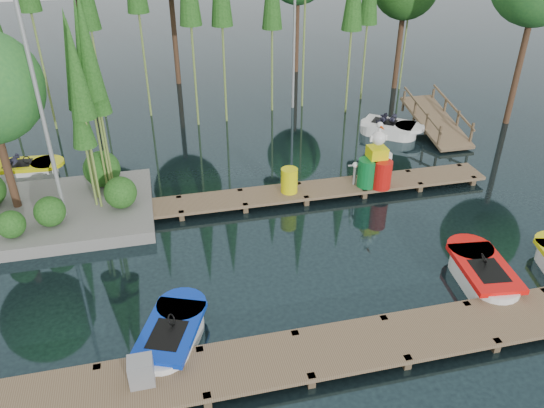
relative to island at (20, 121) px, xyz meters
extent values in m
plane|color=#192A2E|center=(6.30, -3.29, -3.18)|extent=(90.00, 90.00, 0.00)
cube|color=brown|center=(6.30, -7.79, -2.93)|extent=(18.00, 1.50, 0.10)
cube|color=brown|center=(2.00, -7.16, -3.13)|extent=(0.16, 0.16, 0.50)
cube|color=brown|center=(4.15, -8.42, -3.13)|extent=(0.16, 0.16, 0.50)
cube|color=brown|center=(4.15, -7.16, -3.13)|extent=(0.16, 0.16, 0.50)
cube|color=brown|center=(6.30, -8.42, -3.13)|extent=(0.16, 0.16, 0.50)
cube|color=brown|center=(6.30, -7.16, -3.13)|extent=(0.16, 0.16, 0.50)
cube|color=brown|center=(8.45, -8.42, -3.13)|extent=(0.16, 0.16, 0.50)
cube|color=brown|center=(8.45, -7.16, -3.13)|extent=(0.16, 0.16, 0.50)
cube|color=brown|center=(10.60, -8.42, -3.13)|extent=(0.16, 0.16, 0.50)
cube|color=brown|center=(10.60, -7.16, -3.13)|extent=(0.16, 0.16, 0.50)
cube|color=brown|center=(12.75, -7.16, -3.13)|extent=(0.16, 0.16, 0.50)
cube|color=brown|center=(7.30, -0.79, -2.93)|extent=(15.00, 1.20, 0.10)
cube|color=brown|center=(0.20, -1.27, -3.13)|extent=(0.16, 0.16, 0.50)
cube|color=brown|center=(0.20, -0.31, -3.13)|extent=(0.16, 0.16, 0.50)
cube|color=brown|center=(2.23, -1.27, -3.13)|extent=(0.16, 0.16, 0.50)
cube|color=brown|center=(2.23, -0.31, -3.13)|extent=(0.16, 0.16, 0.50)
cube|color=brown|center=(4.26, -1.27, -3.13)|extent=(0.16, 0.16, 0.50)
cube|color=brown|center=(4.26, -0.31, -3.13)|extent=(0.16, 0.16, 0.50)
cube|color=brown|center=(6.28, -1.27, -3.13)|extent=(0.16, 0.16, 0.50)
cube|color=brown|center=(6.28, -0.31, -3.13)|extent=(0.16, 0.16, 0.50)
cube|color=brown|center=(8.31, -1.27, -3.13)|extent=(0.16, 0.16, 0.50)
cube|color=brown|center=(8.31, -0.31, -3.13)|extent=(0.16, 0.16, 0.50)
cube|color=brown|center=(10.34, -1.27, -3.13)|extent=(0.16, 0.16, 0.50)
cube|color=brown|center=(10.34, -0.31, -3.13)|extent=(0.16, 0.16, 0.50)
cube|color=brown|center=(12.37, -1.27, -3.13)|extent=(0.16, 0.16, 0.50)
cube|color=brown|center=(12.37, -0.31, -3.13)|extent=(0.16, 0.16, 0.50)
cube|color=brown|center=(14.40, -1.27, -3.13)|extent=(0.16, 0.16, 0.50)
cube|color=brown|center=(14.40, -0.31, -3.13)|extent=(0.16, 0.16, 0.50)
cube|color=slate|center=(0.30, -0.29, -3.00)|extent=(6.20, 4.20, 0.42)
sphere|color=#265B1C|center=(0.50, -1.29, -2.34)|extent=(0.90, 0.90, 0.90)
sphere|color=#265B1C|center=(1.90, 0.91, -2.19)|extent=(1.20, 1.20, 1.20)
sphere|color=#265B1C|center=(-0.50, -1.69, -2.39)|extent=(0.80, 0.80, 0.80)
sphere|color=#265B1C|center=(2.50, -0.69, -2.29)|extent=(1.00, 1.00, 1.00)
cylinder|color=#442C1D|center=(-0.70, 0.11, -1.18)|extent=(0.24, 0.24, 3.60)
cylinder|color=olive|center=(2.04, 0.27, -0.22)|extent=(0.07, 0.07, 5.93)
cone|color=#265B1C|center=(2.04, 0.27, 1.86)|extent=(0.70, 0.70, 2.97)
cylinder|color=olive|center=(1.73, 0.11, -0.35)|extent=(0.07, 0.07, 5.66)
cone|color=#265B1C|center=(1.73, 0.11, 1.63)|extent=(0.70, 0.70, 2.83)
cylinder|color=olive|center=(2.23, 0.30, -0.57)|extent=(0.07, 0.07, 5.22)
cone|color=#265B1C|center=(2.23, 0.30, 1.26)|extent=(0.70, 0.70, 2.61)
cylinder|color=olive|center=(1.85, -0.51, -0.42)|extent=(0.07, 0.07, 5.53)
cone|color=#265B1C|center=(1.85, -0.51, 1.52)|extent=(0.70, 0.70, 2.76)
cylinder|color=olive|center=(1.71, -0.39, -1.18)|extent=(0.07, 0.07, 4.01)
cone|color=#265B1C|center=(1.71, -0.39, 0.23)|extent=(0.70, 0.70, 2.01)
cylinder|color=olive|center=(2.17, 0.16, -0.13)|extent=(0.07, 0.07, 6.11)
cone|color=#265B1C|center=(2.17, 0.16, 2.01)|extent=(0.70, 0.70, 3.05)
cylinder|color=#442C1D|center=(19.04, 3.61, -0.15)|extent=(0.26, 0.26, 6.06)
cylinder|color=#442C1D|center=(16.28, 9.35, -0.67)|extent=(0.26, 0.26, 5.02)
cylinder|color=#442C1D|center=(12.04, 13.41, -0.53)|extent=(0.26, 0.26, 5.31)
cylinder|color=#442C1D|center=(5.30, 12.74, 0.05)|extent=(0.26, 0.26, 6.46)
cylinder|color=#442C1D|center=(0.88, 12.71, 0.24)|extent=(0.26, 0.26, 6.85)
cylinder|color=olive|center=(-0.41, 7.53, 1.65)|extent=(0.09, 0.09, 9.66)
cylinder|color=olive|center=(1.62, 8.54, 0.66)|extent=(0.09, 0.09, 7.69)
cylinder|color=olive|center=(3.67, 8.19, 1.31)|extent=(0.09, 0.09, 8.99)
cylinder|color=olive|center=(5.66, 6.58, 1.03)|extent=(0.09, 0.09, 8.44)
cylinder|color=olive|center=(6.95, 6.71, 0.93)|extent=(0.09, 0.09, 8.22)
cylinder|color=olive|center=(9.25, 7.58, 0.52)|extent=(0.09, 0.09, 7.41)
cylinder|color=olive|center=(12.54, 6.54, 0.52)|extent=(0.09, 0.09, 7.40)
cylinder|color=olive|center=(13.93, 8.13, 0.39)|extent=(0.09, 0.09, 7.14)
cylinder|color=olive|center=(16.47, 9.13, 1.12)|extent=(0.09, 0.09, 8.61)
cylinder|color=gray|center=(0.80, -0.79, 0.32)|extent=(0.12, 0.12, 7.00)
cylinder|color=gray|center=(10.30, 7.71, 0.32)|extent=(0.12, 0.12, 7.00)
cube|color=brown|center=(15.30, 3.21, -2.63)|extent=(1.50, 3.94, 0.95)
cube|color=brown|center=(14.60, 1.61, -2.59)|extent=(0.08, 0.08, 0.90)
cube|color=brown|center=(14.60, 2.71, -2.48)|extent=(0.08, 0.08, 0.90)
cube|color=brown|center=(14.60, 3.81, -2.37)|extent=(0.08, 0.08, 0.90)
cube|color=brown|center=(14.60, 4.91, -2.26)|extent=(0.08, 0.08, 0.90)
cube|color=brown|center=(14.60, 3.21, -2.03)|extent=(0.06, 3.54, 0.83)
cube|color=brown|center=(16.00, 1.61, -2.59)|extent=(0.08, 0.08, 0.90)
cube|color=brown|center=(16.00, 2.71, -2.48)|extent=(0.08, 0.08, 0.90)
cube|color=brown|center=(16.00, 3.81, -2.37)|extent=(0.08, 0.08, 0.90)
cube|color=brown|center=(16.00, 4.91, -2.26)|extent=(0.08, 0.08, 0.90)
cube|color=brown|center=(16.00, 3.21, -2.03)|extent=(0.06, 3.54, 0.83)
cube|color=white|center=(3.57, -6.63, -2.99)|extent=(1.50, 1.51, 0.53)
cylinder|color=white|center=(3.79, -6.10, -2.99)|extent=(1.50, 1.50, 0.53)
cylinder|color=white|center=(3.35, -7.17, -2.99)|extent=(1.50, 1.50, 0.53)
cube|color=#072EB3|center=(3.57, -6.63, -2.71)|extent=(1.84, 2.29, 0.13)
cylinder|color=#072EB3|center=(3.89, -5.86, -2.71)|extent=(1.53, 1.53, 0.13)
cube|color=black|center=(3.50, -6.81, -2.66)|extent=(1.02, 1.15, 0.06)
torus|color=black|center=(3.62, -6.50, -2.51)|extent=(0.23, 0.30, 0.25)
cube|color=white|center=(11.63, -6.24, -2.98)|extent=(1.35, 1.36, 0.55)
cylinder|color=white|center=(11.70, -5.63, -2.98)|extent=(1.35, 1.35, 0.55)
cylinder|color=white|center=(11.55, -6.84, -2.98)|extent=(1.35, 1.35, 0.55)
cube|color=red|center=(11.63, -6.24, -2.68)|extent=(1.48, 2.24, 0.14)
cylinder|color=red|center=(11.73, -5.36, -2.68)|extent=(1.37, 1.37, 0.14)
cube|color=black|center=(11.60, -6.44, -2.63)|extent=(0.86, 1.08, 0.06)
torus|color=black|center=(11.64, -6.09, -2.48)|extent=(0.18, 0.29, 0.27)
cube|color=white|center=(-0.97, 3.01, -3.00)|extent=(1.21, 1.20, 0.52)
cylinder|color=white|center=(-0.40, 2.97, -3.00)|extent=(1.20, 1.20, 0.52)
cylinder|color=white|center=(-1.53, 3.05, -3.00)|extent=(1.20, 1.20, 0.52)
cube|color=yellow|center=(-0.97, 3.01, -2.71)|extent=(2.04, 1.28, 0.13)
cylinder|color=yellow|center=(-0.14, 2.95, -2.71)|extent=(1.22, 1.22, 0.13)
cube|color=black|center=(-1.15, 3.02, -2.67)|extent=(0.97, 0.76, 0.06)
torus|color=black|center=(-0.82, 3.00, -2.53)|extent=(0.27, 0.16, 0.25)
imported|color=#1E1E2D|center=(-1.20, 3.03, -2.44)|extent=(0.43, 0.33, 0.91)
cube|color=white|center=(13.35, 3.57, -2.98)|extent=(1.68, 1.68, 0.55)
cylinder|color=white|center=(13.82, 3.19, -2.98)|extent=(1.68, 1.68, 0.55)
cylinder|color=white|center=(12.88, 3.95, -2.98)|extent=(1.68, 1.68, 0.55)
cube|color=white|center=(13.35, 3.57, -2.69)|extent=(2.38, 2.25, 0.14)
cylinder|color=white|center=(14.03, 3.02, -2.69)|extent=(1.71, 1.71, 0.14)
cube|color=black|center=(13.19, 3.70, -2.64)|extent=(1.23, 1.19, 0.06)
torus|color=black|center=(13.46, 3.48, -2.49)|extent=(0.31, 0.29, 0.26)
imported|color=#1E1E2D|center=(13.16, 3.73, -2.44)|extent=(0.50, 0.48, 0.89)
imported|color=#1E1E2D|center=(13.64, 3.77, -2.50)|extent=(0.38, 0.37, 0.68)
cube|color=gray|center=(2.93, -7.79, -2.58)|extent=(0.50, 0.42, 0.61)
cylinder|color=yellow|center=(7.85, -0.79, -2.47)|extent=(0.55, 0.55, 0.83)
cylinder|color=#0B672B|center=(10.49, -1.00, -2.40)|extent=(0.64, 0.64, 0.97)
cylinder|color=white|center=(11.14, -0.68, -2.40)|extent=(0.64, 0.64, 0.97)
cylinder|color=red|center=(10.92, -1.21, -2.40)|extent=(0.64, 0.64, 0.97)
cube|color=yellow|center=(10.82, -0.89, -1.73)|extent=(0.59, 0.59, 0.38)
sphere|color=white|center=(10.82, -0.89, -1.22)|extent=(0.47, 0.47, 0.47)
cylinder|color=white|center=(10.82, -0.89, -0.95)|extent=(0.11, 0.11, 0.32)
sphere|color=white|center=(10.82, -0.89, -0.77)|extent=(0.21, 0.21, 0.21)
cone|color=#E9480C|center=(10.82, -1.11, -0.79)|extent=(0.11, 0.32, 0.11)
cube|color=white|center=(10.82, -0.89, -1.22)|extent=(0.59, 0.06, 0.19)
cylinder|color=gray|center=(10.13, -0.79, -2.58)|extent=(0.10, 0.10, 0.62)
sphere|color=white|center=(10.13, -0.79, -2.16)|extent=(0.21, 0.21, 0.21)
cube|color=gray|center=(10.13, -0.79, -2.16)|extent=(0.51, 0.04, 0.04)
cone|color=#E9480C|center=(10.13, -0.91, -2.16)|extent=(0.04, 0.10, 0.04)
camera|label=1|loc=(3.77, -15.61, 5.65)|focal=35.00mm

